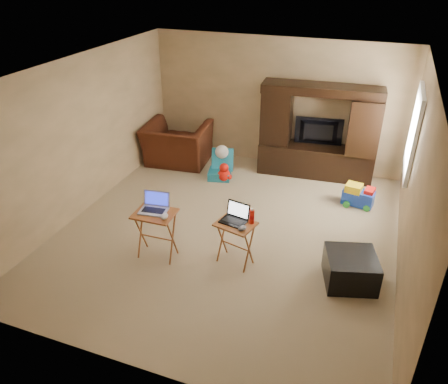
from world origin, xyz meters
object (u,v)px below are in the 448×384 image
at_px(tray_table_left, 156,235).
at_px(laptop_right, 233,214).
at_px(child_rocker, 220,165).
at_px(entertainment_center, 318,132).
at_px(television, 318,133).
at_px(tray_table_right, 235,243).
at_px(mouse_left, 164,216).
at_px(recliner, 177,144).
at_px(ottoman, 350,269).
at_px(mouse_right, 242,228).
at_px(laptop_left, 153,204).
at_px(plush_toy, 224,172).
at_px(push_toy, 359,195).
at_px(water_bottle, 252,217).

bearing_deg(tray_table_left, laptop_right, 12.26).
bearing_deg(child_rocker, entertainment_center, 12.03).
height_order(entertainment_center, tray_table_left, entertainment_center).
bearing_deg(television, tray_table_right, 73.49).
relative_size(tray_table_left, mouse_left, 4.92).
distance_m(entertainment_center, child_rocker, 1.95).
height_order(child_rocker, tray_table_right, tray_table_right).
bearing_deg(recliner, child_rocker, 154.93).
bearing_deg(tray_table_right, recliner, 142.49).
distance_m(entertainment_center, ottoman, 3.25).
bearing_deg(mouse_right, laptop_left, -175.88).
bearing_deg(plush_toy, tray_table_left, -91.83).
relative_size(recliner, tray_table_right, 1.94).
bearing_deg(laptop_left, entertainment_center, 56.29).
height_order(entertainment_center, push_toy, entertainment_center).
distance_m(recliner, tray_table_left, 3.17).
bearing_deg(laptop_left, water_bottle, 4.96).
relative_size(mouse_right, water_bottle, 0.66).
bearing_deg(laptop_left, tray_table_right, 3.18).
bearing_deg(child_rocker, laptop_left, -103.05).
bearing_deg(tray_table_right, water_bottle, 35.49).
bearing_deg(laptop_right, tray_table_left, -155.18).
height_order(television, ottoman, television).
distance_m(recliner, push_toy, 3.70).
distance_m(entertainment_center, mouse_left, 3.76).
height_order(plush_toy, laptop_right, laptop_right).
relative_size(recliner, water_bottle, 6.30).
relative_size(recliner, laptop_right, 3.71).
distance_m(laptop_left, mouse_right, 1.26).
height_order(push_toy, mouse_right, mouse_right).
xyz_separation_m(plush_toy, water_bottle, (1.21, -2.20, 0.57)).
bearing_deg(water_bottle, mouse_right, -109.29).
distance_m(plush_toy, ottoman, 3.33).
height_order(ottoman, laptop_left, laptop_left).
relative_size(child_rocker, mouse_right, 4.19).
bearing_deg(water_bottle, laptop_left, -167.60).
height_order(push_toy, mouse_left, mouse_left).
relative_size(recliner, plush_toy, 3.43).
xyz_separation_m(tray_table_left, water_bottle, (1.29, 0.32, 0.39)).
height_order(entertainment_center, ottoman, entertainment_center).
height_order(mouse_left, water_bottle, water_bottle).
distance_m(push_toy, mouse_left, 3.51).
distance_m(television, recliner, 2.81).
relative_size(television, tray_table_left, 1.25).
bearing_deg(television, entertainment_center, 83.04).
relative_size(child_rocker, laptop_right, 1.63).
height_order(plush_toy, mouse_left, mouse_left).
distance_m(recliner, laptop_right, 3.48).
relative_size(recliner, tray_table_left, 1.75).
distance_m(entertainment_center, recliner, 2.81).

